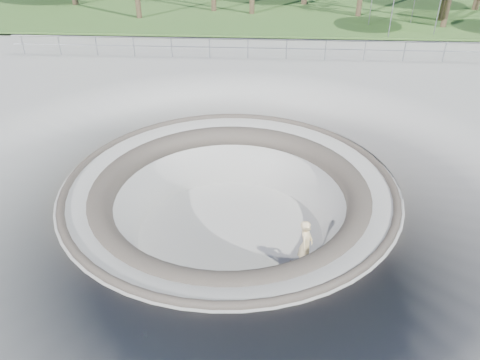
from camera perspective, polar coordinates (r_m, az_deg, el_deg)
The scene contains 6 objects.
ground at distance 14.45m, azimuth -1.24°, elevation -0.39°, with size 180.00×180.00×0.00m, color #979793.
skate_bowl at distance 15.51m, azimuth -1.16°, elevation -6.11°, with size 14.00×14.00×4.10m.
distant_hills at distance 70.94m, azimuth 5.93°, elevation 19.84°, with size 103.20×45.00×28.60m.
safety_railing at distance 25.19m, azimuth 0.96°, elevation 15.75°, with size 25.00×0.06×1.03m.
skateboard at distance 14.29m, azimuth 7.75°, elevation -10.38°, with size 0.91×0.44×0.09m.
skater at distance 13.75m, azimuth 8.00°, elevation -7.80°, with size 0.60×0.39×1.64m, color beige.
Camera 1 is at (1.04, -12.16, 7.74)m, focal length 35.00 mm.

